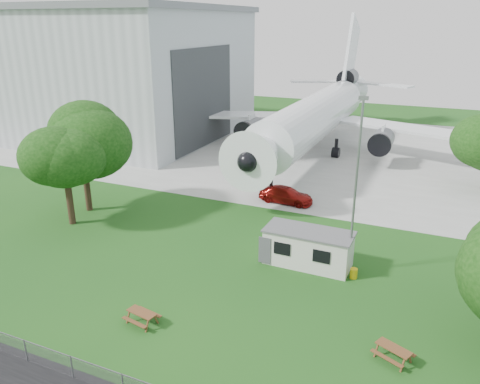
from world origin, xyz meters
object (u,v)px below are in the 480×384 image
at_px(hangar, 93,69).
at_px(picnic_east, 392,360).
at_px(airliner, 318,113).
at_px(picnic_west, 142,323).
at_px(site_cabin, 308,248).

distance_m(hangar, picnic_east, 63.49).
relative_size(hangar, airliner, 0.90).
bearing_deg(airliner, picnic_west, -89.27).
height_order(airliner, picnic_east, airliner).
distance_m(site_cabin, picnic_east, 10.60).
relative_size(hangar, picnic_west, 23.89).
bearing_deg(picnic_east, picnic_west, -145.01).
bearing_deg(site_cabin, picnic_west, -122.68).
distance_m(site_cabin, picnic_west, 12.65).
relative_size(picnic_west, picnic_east, 1.00).
bearing_deg(hangar, picnic_west, -47.95).
distance_m(hangar, airliner, 36.21).
xyz_separation_m(hangar, site_cabin, (43.27, -29.86, -8.09)).
bearing_deg(picnic_west, airliner, 100.98).
xyz_separation_m(hangar, airliner, (35.97, -0.14, -4.14)).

